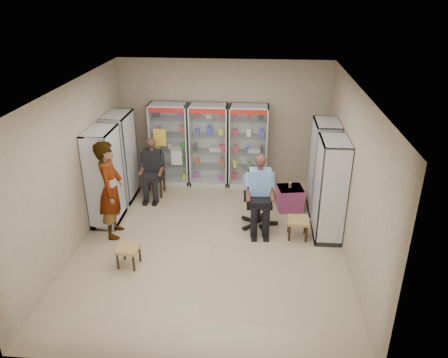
# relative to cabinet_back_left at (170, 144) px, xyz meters

# --- Properties ---
(floor) EXTENTS (6.00, 6.00, 0.00)m
(floor) POSITION_rel_cabinet_back_left_xyz_m (1.30, -2.73, -1.00)
(floor) COLOR tan
(floor) RESTS_ON ground
(room_shell) EXTENTS (5.02, 6.02, 3.01)m
(room_shell) POSITION_rel_cabinet_back_left_xyz_m (1.30, -2.73, 0.97)
(room_shell) COLOR tan
(room_shell) RESTS_ON ground
(cabinet_back_left) EXTENTS (0.90, 0.50, 2.00)m
(cabinet_back_left) POSITION_rel_cabinet_back_left_xyz_m (0.00, 0.00, 0.00)
(cabinet_back_left) COLOR silver
(cabinet_back_left) RESTS_ON floor
(cabinet_back_mid) EXTENTS (0.90, 0.50, 2.00)m
(cabinet_back_mid) POSITION_rel_cabinet_back_left_xyz_m (0.95, 0.00, 0.00)
(cabinet_back_mid) COLOR #BABDC2
(cabinet_back_mid) RESTS_ON floor
(cabinet_back_right) EXTENTS (0.90, 0.50, 2.00)m
(cabinet_back_right) POSITION_rel_cabinet_back_left_xyz_m (1.90, 0.00, 0.00)
(cabinet_back_right) COLOR #B1B3B9
(cabinet_back_right) RESTS_ON floor
(cabinet_right_far) EXTENTS (0.90, 0.50, 2.00)m
(cabinet_right_far) POSITION_rel_cabinet_back_left_xyz_m (3.53, -1.13, 0.00)
(cabinet_right_far) COLOR silver
(cabinet_right_far) RESTS_ON floor
(cabinet_right_near) EXTENTS (0.90, 0.50, 2.00)m
(cabinet_right_near) POSITION_rel_cabinet_back_left_xyz_m (3.53, -2.23, 0.00)
(cabinet_right_near) COLOR #B6B8BE
(cabinet_right_near) RESTS_ON floor
(cabinet_left_far) EXTENTS (0.90, 0.50, 2.00)m
(cabinet_left_far) POSITION_rel_cabinet_back_left_xyz_m (-0.93, -0.93, 0.00)
(cabinet_left_far) COLOR silver
(cabinet_left_far) RESTS_ON floor
(cabinet_left_near) EXTENTS (0.90, 0.50, 2.00)m
(cabinet_left_near) POSITION_rel_cabinet_back_left_xyz_m (-0.93, -2.03, 0.00)
(cabinet_left_near) COLOR #BABCC2
(cabinet_left_near) RESTS_ON floor
(wooden_chair) EXTENTS (0.42, 0.42, 0.94)m
(wooden_chair) POSITION_rel_cabinet_back_left_xyz_m (-0.25, -0.73, -0.53)
(wooden_chair) COLOR #322213
(wooden_chair) RESTS_ON floor
(seated_customer) EXTENTS (0.44, 0.60, 1.34)m
(seated_customer) POSITION_rel_cabinet_back_left_xyz_m (-0.25, -0.78, -0.33)
(seated_customer) COLOR black
(seated_customer) RESTS_ON floor
(office_chair) EXTENTS (0.68, 0.68, 1.17)m
(office_chair) POSITION_rel_cabinet_back_left_xyz_m (2.20, -1.96, -0.41)
(office_chair) COLOR black
(office_chair) RESTS_ON floor
(seated_shopkeeper) EXTENTS (0.54, 0.72, 1.49)m
(seated_shopkeeper) POSITION_rel_cabinet_back_left_xyz_m (2.20, -2.01, -0.26)
(seated_shopkeeper) COLOR #77B4EC
(seated_shopkeeper) RESTS_ON floor
(pink_trunk) EXTENTS (0.61, 0.59, 0.51)m
(pink_trunk) POSITION_rel_cabinet_back_left_xyz_m (2.87, -1.18, -0.75)
(pink_trunk) COLOR #B74982
(pink_trunk) RESTS_ON floor
(tea_glass) EXTENTS (0.07, 0.07, 0.11)m
(tea_glass) POSITION_rel_cabinet_back_left_xyz_m (2.86, -1.17, -0.44)
(tea_glass) COLOR #542207
(tea_glass) RESTS_ON pink_trunk
(woven_stool_a) EXTENTS (0.41, 0.41, 0.40)m
(woven_stool_a) POSITION_rel_cabinet_back_left_xyz_m (2.96, -2.36, -0.80)
(woven_stool_a) COLOR tan
(woven_stool_a) RESTS_ON floor
(woven_stool_b) EXTENTS (0.40, 0.40, 0.37)m
(woven_stool_b) POSITION_rel_cabinet_back_left_xyz_m (-0.07, -3.55, -0.82)
(woven_stool_b) COLOR #B2794B
(woven_stool_b) RESTS_ON floor
(standing_man) EXTENTS (0.55, 0.77, 1.96)m
(standing_man) POSITION_rel_cabinet_back_left_xyz_m (-0.64, -2.55, -0.02)
(standing_man) COLOR gray
(standing_man) RESTS_ON floor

